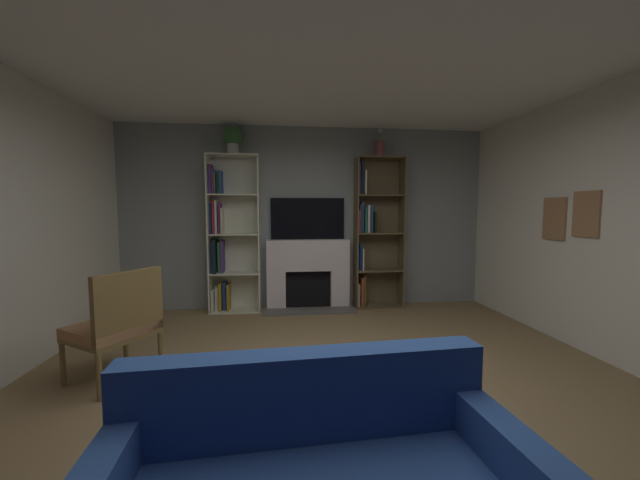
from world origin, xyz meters
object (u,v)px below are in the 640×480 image
(potted_plant, at_px, (233,138))
(bookshelf_right, at_px, (373,233))
(bookshelf_left, at_px, (228,238))
(armchair, at_px, (118,323))
(vase_with_flowers, at_px, (380,148))
(tv, at_px, (308,219))
(fireplace, at_px, (308,272))

(potted_plant, bearing_deg, bookshelf_right, 1.15)
(bookshelf_left, bearing_deg, potted_plant, -16.50)
(armchair, bearing_deg, bookshelf_left, 73.42)
(bookshelf_right, bearing_deg, bookshelf_left, -179.69)
(vase_with_flowers, bearing_deg, potted_plant, -179.99)
(tv, height_order, potted_plant, potted_plant)
(tv, relative_size, bookshelf_left, 0.49)
(fireplace, height_order, potted_plant, potted_plant)
(vase_with_flowers, bearing_deg, bookshelf_left, 179.25)
(bookshelf_right, bearing_deg, vase_with_flowers, -26.49)
(potted_plant, bearing_deg, fireplace, 2.19)
(potted_plant, distance_m, armchair, 3.00)
(fireplace, height_order, bookshelf_left, bookshelf_left)
(tv, relative_size, potted_plant, 2.73)
(tv, relative_size, bookshelf_right, 0.49)
(bookshelf_right, bearing_deg, potted_plant, -178.85)
(fireplace, relative_size, potted_plant, 3.31)
(bookshelf_left, bearing_deg, bookshelf_right, 0.31)
(bookshelf_left, xyz_separation_m, vase_with_flowers, (2.25, -0.03, 1.33))
(potted_plant, bearing_deg, armchair, -109.26)
(bookshelf_right, relative_size, vase_with_flowers, 5.30)
(tv, relative_size, vase_with_flowers, 2.59)
(fireplace, relative_size, tv, 1.21)
(fireplace, relative_size, bookshelf_left, 0.59)
(bookshelf_right, xyz_separation_m, potted_plant, (-2.07, -0.04, 1.37))
(fireplace, xyz_separation_m, tv, (0.00, 0.08, 0.81))
(fireplace, xyz_separation_m, bookshelf_left, (-1.17, -0.01, 0.53))
(fireplace, distance_m, tv, 0.81)
(tv, bearing_deg, bookshelf_left, -175.61)
(tv, bearing_deg, vase_with_flowers, -6.36)
(bookshelf_left, xyz_separation_m, armchair, (-0.64, -2.15, -0.56))
(bookshelf_right, distance_m, potted_plant, 2.48)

